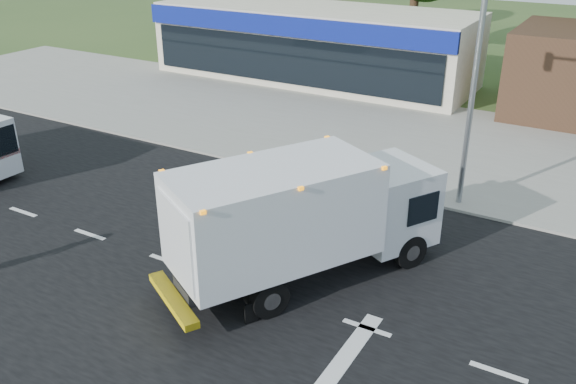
# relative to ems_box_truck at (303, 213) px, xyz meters

# --- Properties ---
(ground) EXTENTS (120.00, 120.00, 0.00)m
(ground) POSITION_rel_ems_box_truck_xyz_m (-0.66, -1.12, -1.92)
(ground) COLOR #385123
(ground) RESTS_ON ground
(road_asphalt) EXTENTS (60.00, 14.00, 0.02)m
(road_asphalt) POSITION_rel_ems_box_truck_xyz_m (-0.66, -1.12, -1.91)
(road_asphalt) COLOR black
(road_asphalt) RESTS_ON ground
(sidewalk) EXTENTS (60.00, 2.40, 0.12)m
(sidewalk) POSITION_rel_ems_box_truck_xyz_m (-0.66, 7.08, -1.86)
(sidewalk) COLOR gray
(sidewalk) RESTS_ON ground
(parking_apron) EXTENTS (60.00, 9.00, 0.02)m
(parking_apron) POSITION_rel_ems_box_truck_xyz_m (-0.66, 12.88, -1.91)
(parking_apron) COLOR gray
(parking_apron) RESTS_ON ground
(lane_markings) EXTENTS (55.20, 7.00, 0.01)m
(lane_markings) POSITION_rel_ems_box_truck_xyz_m (0.69, -2.47, -1.90)
(lane_markings) COLOR silver
(lane_markings) RESTS_ON road_asphalt
(ems_box_truck) EXTENTS (5.73, 7.66, 3.33)m
(ems_box_truck) POSITION_rel_ems_box_truck_xyz_m (0.00, 0.00, 0.00)
(ems_box_truck) COLOR black
(ems_box_truck) RESTS_ON ground
(retail_strip_mall) EXTENTS (18.00, 6.20, 4.00)m
(retail_strip_mall) POSITION_rel_ems_box_truck_xyz_m (-9.66, 18.81, 0.09)
(retail_strip_mall) COLOR beige
(retail_strip_mall) RESTS_ON ground
(traffic_signal_pole) EXTENTS (3.51, 0.25, 8.00)m
(traffic_signal_pole) POSITION_rel_ems_box_truck_xyz_m (1.70, 6.48, 3.01)
(traffic_signal_pole) COLOR gray
(traffic_signal_pole) RESTS_ON ground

